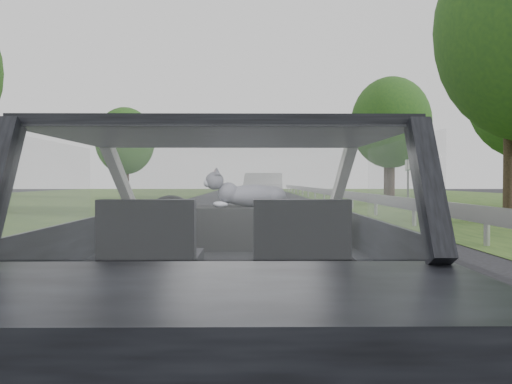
{
  "coord_description": "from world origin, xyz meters",
  "views": [
    {
      "loc": [
        0.14,
        -2.97,
        1.19
      ],
      "look_at": [
        0.17,
        0.55,
        1.11
      ],
      "focal_mm": 35.0,
      "sensor_mm": 36.0,
      "label": 1
    }
  ],
  "objects_px": {
    "subject_car": "(228,258)",
    "cat": "(253,194)",
    "other_car": "(263,191)",
    "utility_pole": "(510,65)",
    "highway_sign": "(408,183)"
  },
  "relations": [
    {
      "from": "subject_car",
      "to": "cat",
      "type": "relative_size",
      "value": 6.49
    },
    {
      "from": "cat",
      "to": "other_car",
      "type": "height_order",
      "value": "other_car"
    },
    {
      "from": "subject_car",
      "to": "highway_sign",
      "type": "height_order",
      "value": "highway_sign"
    },
    {
      "from": "cat",
      "to": "highway_sign",
      "type": "relative_size",
      "value": 0.28
    },
    {
      "from": "subject_car",
      "to": "cat",
      "type": "xyz_separation_m",
      "value": [
        0.16,
        0.59,
        0.37
      ]
    },
    {
      "from": "subject_car",
      "to": "utility_pole",
      "type": "xyz_separation_m",
      "value": [
        7.38,
        10.95,
        3.69
      ]
    },
    {
      "from": "subject_car",
      "to": "highway_sign",
      "type": "bearing_deg",
      "value": 69.62
    },
    {
      "from": "cat",
      "to": "utility_pole",
      "type": "relative_size",
      "value": 0.07
    },
    {
      "from": "other_car",
      "to": "utility_pole",
      "type": "xyz_separation_m",
      "value": [
        6.7,
        -7.59,
        3.65
      ]
    },
    {
      "from": "cat",
      "to": "other_car",
      "type": "bearing_deg",
      "value": 77.26
    },
    {
      "from": "cat",
      "to": "other_car",
      "type": "distance_m",
      "value": 17.96
    },
    {
      "from": "subject_car",
      "to": "highway_sign",
      "type": "distance_m",
      "value": 21.05
    },
    {
      "from": "other_car",
      "to": "utility_pole",
      "type": "relative_size",
      "value": 0.53
    },
    {
      "from": "subject_car",
      "to": "utility_pole",
      "type": "distance_m",
      "value": 13.71
    },
    {
      "from": "highway_sign",
      "to": "utility_pole",
      "type": "height_order",
      "value": "utility_pole"
    }
  ]
}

